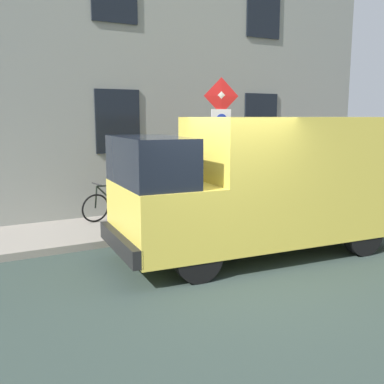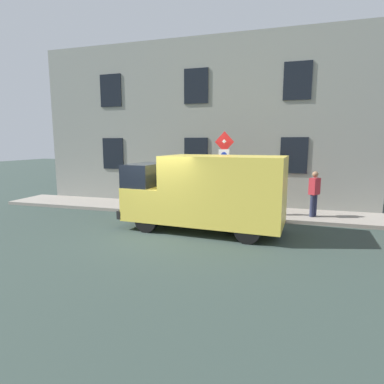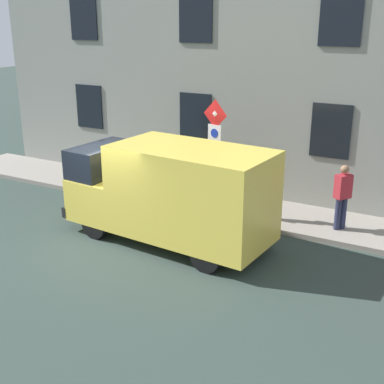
{
  "view_description": "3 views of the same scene",
  "coord_description": "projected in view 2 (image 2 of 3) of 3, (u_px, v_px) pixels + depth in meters",
  "views": [
    {
      "loc": [
        -5.83,
        3.63,
        2.51
      ],
      "look_at": [
        2.19,
        -0.76,
        0.97
      ],
      "focal_mm": 41.91,
      "sensor_mm": 36.0,
      "label": 1
    },
    {
      "loc": [
        -9.23,
        -3.82,
        2.89
      ],
      "look_at": [
        1.47,
        -0.69,
        1.14
      ],
      "focal_mm": 29.14,
      "sensor_mm": 36.0,
      "label": 2
    },
    {
      "loc": [
        -9.42,
        -7.53,
        5.35
      ],
      "look_at": [
        1.83,
        -1.34,
        0.94
      ],
      "focal_mm": 47.61,
      "sensor_mm": 36.0,
      "label": 3
    }
  ],
  "objects": [
    {
      "name": "ground_plane",
      "position": [
        159.0,
        232.0,
        10.26
      ],
      "size": [
        80.0,
        80.0,
        0.0
      ],
      "primitive_type": "plane",
      "color": "#303F39"
    },
    {
      "name": "building_facade",
      "position": [
        198.0,
        125.0,
        14.3
      ],
      "size": [
        0.75,
        15.42,
        7.48
      ],
      "color": "gray",
      "rests_on": "ground_plane"
    },
    {
      "name": "delivery_van",
      "position": [
        206.0,
        191.0,
        10.25
      ],
      "size": [
        2.41,
        5.47,
        2.5
      ],
      "rotation": [
        0.0,
        0.0,
        1.49
      ],
      "color": "#EED24C",
      "rests_on": "ground_plane"
    },
    {
      "name": "bicycle_red",
      "position": [
        204.0,
        198.0,
        13.8
      ],
      "size": [
        0.46,
        1.72,
        0.89
      ],
      "rotation": [
        0.0,
        0.0,
        1.48
      ],
      "color": "black",
      "rests_on": "sidewalk_slab"
    },
    {
      "name": "bicycle_black",
      "position": [
        187.0,
        197.0,
        14.02
      ],
      "size": [
        0.48,
        1.71,
        0.89
      ],
      "rotation": [
        0.0,
        0.0,
        1.72
      ],
      "color": "black",
      "rests_on": "sidewalk_slab"
    },
    {
      "name": "sidewalk_slab",
      "position": [
        189.0,
        209.0,
        13.5
      ],
      "size": [
        2.19,
        17.42,
        0.14
      ],
      "primitive_type": "cube",
      "color": "gray",
      "rests_on": "ground_plane"
    },
    {
      "name": "pedestrian",
      "position": [
        314.0,
        192.0,
        11.7
      ],
      "size": [
        0.48,
        0.44,
        1.72
      ],
      "rotation": [
        0.0,
        0.0,
        4.1
      ],
      "color": "#262B47",
      "rests_on": "sidewalk_slab"
    },
    {
      "name": "bicycle_blue",
      "position": [
        223.0,
        199.0,
        13.57
      ],
      "size": [
        0.46,
        1.71,
        0.89
      ],
      "rotation": [
        0.0,
        0.0,
        1.45
      ],
      "color": "black",
      "rests_on": "sidewalk_slab"
    },
    {
      "name": "sign_post_stacked",
      "position": [
        224.0,
        164.0,
        11.87
      ],
      "size": [
        0.2,
        0.55,
        3.08
      ],
      "color": "#474C47",
      "rests_on": "sidewalk_slab"
    },
    {
      "name": "litter_bin",
      "position": [
        180.0,
        200.0,
        12.75
      ],
      "size": [
        0.44,
        0.44,
        0.9
      ],
      "primitive_type": "cylinder",
      "color": "#2D5133",
      "rests_on": "sidewalk_slab"
    }
  ]
}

